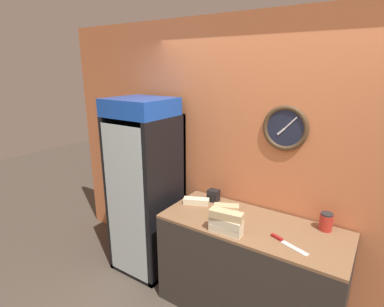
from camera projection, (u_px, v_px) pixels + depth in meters
wall_back at (271, 164)px, 2.80m from camera, size 5.20×0.10×2.70m
prep_counter at (249, 268)px, 2.74m from camera, size 1.60×0.69×0.92m
beverage_cooler at (148, 179)px, 3.29m from camera, size 0.62×0.65×1.93m
sandwich_stack_bottom at (226, 229)px, 2.46m from camera, size 0.28×0.10×0.07m
sandwich_stack_middle at (226, 222)px, 2.44m from camera, size 0.28×0.10×0.07m
sandwich_stack_top at (226, 215)px, 2.42m from camera, size 0.29×0.12×0.07m
sandwich_flat_left at (226, 208)px, 2.83m from camera, size 0.26×0.19×0.06m
sandwich_flat_right at (196, 201)px, 2.98m from camera, size 0.27×0.18×0.06m
chefs_knife at (284, 242)px, 2.33m from camera, size 0.32×0.15×0.02m
condiment_jar at (326, 222)px, 2.49m from camera, size 0.11×0.11×0.15m
napkin_dispenser at (214, 195)px, 3.04m from camera, size 0.11×0.09×0.12m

